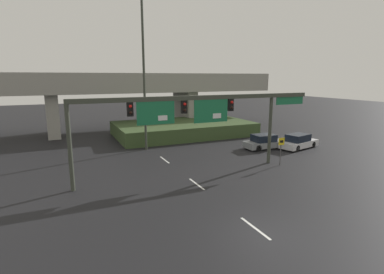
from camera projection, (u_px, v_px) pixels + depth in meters
The scene contains 9 objects.
ground_plane at pixel (261, 233), 14.21m from camera, with size 160.00×160.00×0.00m, color black.
lane_markings at pixel (165, 160), 26.68m from camera, with size 0.14×29.36×0.01m.
signal_gantry at pixel (198, 110), 22.09m from camera, with size 19.27×0.44×5.93m.
speed_limit_sign at pixel (281, 147), 24.74m from camera, with size 0.60×0.11×2.39m.
highway_light_pole_near at pixel (143, 54), 28.72m from camera, with size 0.70×0.36×18.15m.
overpass_bridge at pixel (124, 90), 40.26m from camera, with size 42.05×7.69×7.74m.
grass_embankment at pixel (183, 128), 38.13m from camera, with size 16.77×9.64×1.62m.
parked_sedan_near_right at pixel (264, 142), 30.84m from camera, with size 4.38×1.98×1.47m.
parked_sedan_mid_right at pixel (298, 142), 30.91m from camera, with size 4.84×2.77×1.50m.
Camera 1 is at (-8.34, -10.54, 7.25)m, focal length 28.00 mm.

